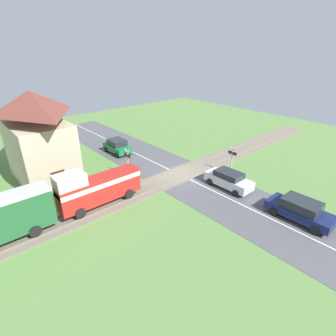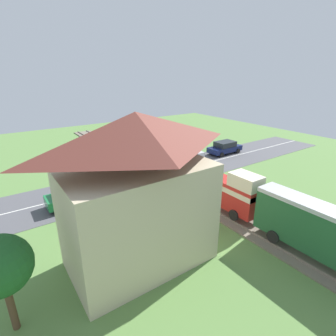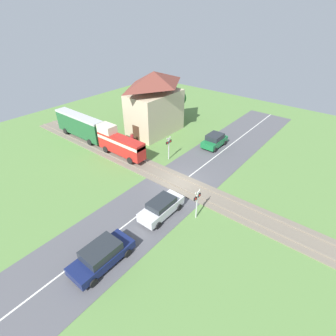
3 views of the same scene
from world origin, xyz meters
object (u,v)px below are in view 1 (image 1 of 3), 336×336
object	(u,v)px
car_near_crossing	(228,179)
crossing_signal_east_approach	(128,159)
car_behind_queue	(300,210)
crossing_signal_west_approach	(232,157)
station_building	(38,139)
pedestrian_by_station	(69,189)
train	(38,207)
car_far_side	(117,146)

from	to	relation	value
car_near_crossing	crossing_signal_east_approach	size ratio (longest dim) A/B	1.54
car_behind_queue	crossing_signal_west_approach	xyz separation A→B (m)	(7.68, -2.41, 0.97)
station_building	pedestrian_by_station	distance (m)	5.62
crossing_signal_east_approach	station_building	size ratio (longest dim) A/B	0.34
crossing_signal_west_approach	car_near_crossing	bearing A→B (deg)	122.26
train	car_near_crossing	size ratio (longest dim) A/B	3.52
train	crossing_signal_west_approach	distance (m)	16.77
train	crossing_signal_west_approach	bearing A→B (deg)	-100.36
station_building	car_near_crossing	bearing A→B (deg)	-136.98
car_far_side	crossing_signal_west_approach	bearing A→B (deg)	-156.09
station_building	pedestrian_by_station	world-z (taller)	station_building
crossing_signal_east_approach	pedestrian_by_station	xyz separation A→B (m)	(-0.04, 5.75, -1.04)
car_behind_queue	crossing_signal_east_approach	distance (m)	14.73
train	car_far_side	xyz separation A→B (m)	(8.91, -11.21, -1.04)
car_far_side	pedestrian_by_station	bearing A→B (deg)	126.07
crossing_signal_west_approach	pedestrian_by_station	world-z (taller)	crossing_signal_west_approach
station_building	train	bearing A→B (deg)	160.05
car_behind_queue	pedestrian_by_station	world-z (taller)	pedestrian_by_station
train	car_behind_queue	bearing A→B (deg)	-127.21
car_near_crossing	car_behind_queue	bearing A→B (deg)	180.00
car_far_side	station_building	world-z (taller)	station_building
crossing_signal_east_approach	pedestrian_by_station	distance (m)	5.84
pedestrian_by_station	station_building	bearing A→B (deg)	3.62
train	car_far_side	size ratio (longest dim) A/B	4.09
crossing_signal_west_approach	train	bearing A→B (deg)	79.64
car_behind_queue	crossing_signal_east_approach	world-z (taller)	crossing_signal_east_approach
train	crossing_signal_west_approach	xyz separation A→B (m)	(-3.02, -16.50, -0.10)
car_near_crossing	station_building	distance (m)	16.89
car_far_side	crossing_signal_west_approach	distance (m)	13.08
car_behind_queue	car_near_crossing	bearing A→B (deg)	0.00
crossing_signal_west_approach	station_building	distance (m)	17.49
car_far_side	station_building	size ratio (longest dim) A/B	0.45
crossing_signal_west_approach	pedestrian_by_station	xyz separation A→B (m)	(5.99, 13.45, -1.04)
car_near_crossing	car_far_side	world-z (taller)	car_far_side
train	pedestrian_by_station	bearing A→B (deg)	-45.75
crossing_signal_west_approach	pedestrian_by_station	bearing A→B (deg)	65.99
car_near_crossing	car_behind_queue	world-z (taller)	car_behind_queue
crossing_signal_east_approach	station_building	xyz separation A→B (m)	(4.59, 6.04, 2.13)
car_near_crossing	station_building	size ratio (longest dim) A/B	0.53
crossing_signal_west_approach	crossing_signal_east_approach	xyz separation A→B (m)	(6.03, 7.70, 0.00)
car_behind_queue	train	bearing A→B (deg)	52.79
train	pedestrian_by_station	size ratio (longest dim) A/B	9.29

